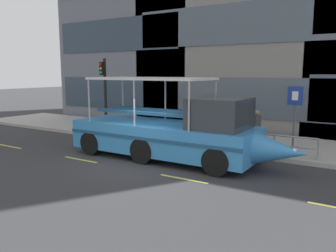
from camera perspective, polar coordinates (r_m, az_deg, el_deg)
ground_plane at (r=13.54m, az=-4.48°, el=-6.15°), size 120.00×120.00×0.00m
sidewalk at (r=18.21m, az=6.05°, el=-1.97°), size 32.00×4.80×0.18m
curb_edge at (r=16.05m, az=2.14°, el=-3.40°), size 32.00×0.18×0.18m
lane_centreline at (r=12.88m, az=-6.82°, el=-6.97°), size 25.80×0.12×0.01m
curb_guardrail at (r=16.21m, az=2.78°, el=-0.94°), size 11.83×0.09×0.84m
traffic_light_pole at (r=19.43m, az=-10.51°, el=6.23°), size 0.24×0.46×4.08m
parking_sign at (r=14.95m, az=20.26°, el=2.77°), size 0.60×0.12×2.77m
duck_tour_boat at (r=13.78m, az=1.11°, el=-1.17°), size 9.71×2.62×3.31m
pedestrian_near_bow at (r=15.89m, az=14.49°, el=0.19°), size 0.31×0.43×1.66m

